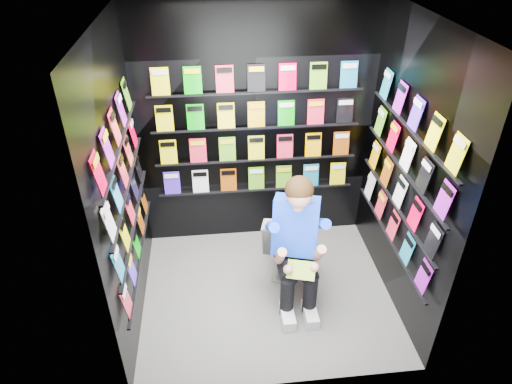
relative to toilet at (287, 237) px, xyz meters
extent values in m
plane|color=slate|center=(-0.25, -0.41, -0.37)|extent=(2.40, 2.40, 0.00)
plane|color=white|center=(-0.25, -0.41, 2.23)|extent=(2.40, 2.40, 0.00)
cube|color=black|center=(-0.25, 0.59, 0.93)|extent=(2.40, 0.04, 2.60)
cube|color=black|center=(-0.25, -1.41, 0.93)|extent=(2.40, 0.04, 2.60)
cube|color=black|center=(-1.45, -0.41, 0.93)|extent=(0.04, 2.00, 2.60)
cube|color=black|center=(0.95, -0.41, 0.93)|extent=(0.04, 2.00, 2.60)
imported|color=white|center=(0.00, 0.00, 0.00)|extent=(0.61, 0.84, 0.73)
cube|color=silver|center=(0.06, -0.03, -0.20)|extent=(0.40, 0.50, 0.33)
cube|color=silver|center=(0.06, -0.03, -0.02)|extent=(0.43, 0.53, 0.03)
cube|color=green|center=(0.00, -0.73, 0.21)|extent=(0.27, 0.21, 0.10)
camera|label=1|loc=(-0.71, -3.62, 2.94)|focal=32.00mm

